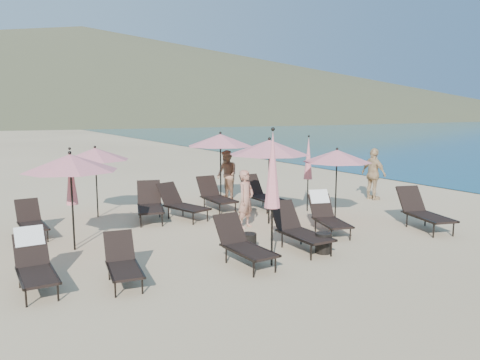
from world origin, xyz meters
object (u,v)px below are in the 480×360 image
lounger_7 (150,203)px  umbrella_closed_2 (71,178)px  lounger_2 (243,243)px  lounger_3 (299,229)px  side_table_0 (248,242)px  lounger_5 (423,211)px  umbrella_closed_0 (273,171)px  umbrella_open_3 (95,154)px  lounger_1 (123,262)px  beachgoer_a (246,199)px  umbrella_open_0 (70,163)px  lounger_6 (31,221)px  beachgoer_b (227,175)px  umbrella_open_2 (337,156)px  umbrella_closed_1 (308,159)px  lounger_10 (260,194)px  lounger_0 (34,262)px  umbrella_open_4 (220,140)px  side_table_1 (323,243)px  beachgoer_c (374,174)px  lounger_9 (216,195)px  lounger_8 (181,203)px  lounger_4 (327,214)px  umbrella_open_1 (269,147)px

lounger_7 → umbrella_closed_2: 3.17m
lounger_2 → lounger_3: lounger_3 is taller
side_table_0 → lounger_7: bearing=102.3°
lounger_7 → lounger_5: bearing=-21.0°
umbrella_closed_0 → umbrella_open_3: bearing=107.7°
lounger_1 → beachgoer_a: beachgoer_a is taller
lounger_1 → umbrella_open_0: size_ratio=0.67×
side_table_0 → beachgoer_a: 2.24m
lounger_6 → beachgoer_b: (6.71, 2.01, 0.47)m
lounger_6 → beachgoer_a: bearing=-22.7°
lounger_2 → umbrella_open_2: size_ratio=0.79×
umbrella_open_2 → umbrella_closed_1: bearing=87.0°
lounger_3 → umbrella_open_3: 6.64m
lounger_10 → umbrella_open_0: umbrella_open_0 is taller
lounger_0 → lounger_7: lounger_7 is taller
umbrella_open_4 → lounger_1: bearing=-131.6°
side_table_1 → beachgoer_a: (-0.31, 2.85, 0.56)m
lounger_1 → beachgoer_b: 8.46m
umbrella_open_0 → beachgoer_c: size_ratio=1.23×
lounger_5 → lounger_9: size_ratio=1.11×
lounger_10 → beachgoer_b: bearing=95.5°
lounger_9 → umbrella_open_3: bearing=167.4°
lounger_0 → umbrella_open_4: size_ratio=0.66×
lounger_8 → lounger_9: (1.46, 0.64, 0.00)m
lounger_5 → beachgoer_b: 6.91m
side_table_1 → umbrella_closed_1: bearing=56.3°
lounger_0 → lounger_10: (7.25, 3.83, 0.00)m
lounger_4 → lounger_8: 4.29m
umbrella_open_4 → umbrella_closed_2: 6.09m
lounger_5 → lounger_7: size_ratio=0.99×
lounger_7 → umbrella_open_2: (4.63, -2.75, 1.38)m
lounger_8 → beachgoer_c: bearing=-22.2°
lounger_6 → umbrella_open_2: 8.35m
umbrella_open_3 → beachgoer_a: 4.73m
lounger_10 → beachgoer_b: 2.00m
lounger_2 → lounger_10: bearing=51.5°
lounger_6 → umbrella_open_0: size_ratio=0.68×
umbrella_open_0 → side_table_1: 5.93m
lounger_2 → lounger_3: (1.66, 0.30, 0.03)m
lounger_0 → umbrella_closed_1: size_ratio=0.67×
lounger_5 → beachgoer_b: (-2.48, 6.43, 0.39)m
umbrella_open_0 → umbrella_closed_0: 4.57m
lounger_0 → side_table_1: lounger_0 is taller
lounger_7 → lounger_8: 0.91m
umbrella_open_2 → beachgoer_a: 2.95m
umbrella_open_0 → umbrella_closed_2: 0.49m
lounger_6 → side_table_1: 7.25m
lounger_1 → beachgoer_b: beachgoer_b is taller
umbrella_open_1 → side_table_1: 3.51m
lounger_5 → lounger_4: bearing=174.0°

